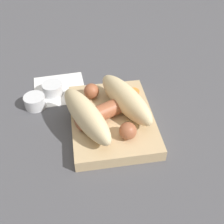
# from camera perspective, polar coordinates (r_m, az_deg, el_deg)

# --- Properties ---
(ground_plane) EXTENTS (3.00, 3.00, 0.00)m
(ground_plane) POSITION_cam_1_polar(r_m,az_deg,el_deg) (0.62, -0.00, -2.47)
(ground_plane) COLOR #4C4C51
(food_tray) EXTENTS (0.23, 0.18, 0.03)m
(food_tray) POSITION_cam_1_polar(r_m,az_deg,el_deg) (0.61, -0.00, -1.59)
(food_tray) COLOR tan
(food_tray) RESTS_ON ground_plane
(bread_roll) EXTENTS (0.22, 0.20, 0.06)m
(bread_roll) POSITION_cam_1_polar(r_m,az_deg,el_deg) (0.58, -1.11, 1.07)
(bread_roll) COLOR beige
(bread_roll) RESTS_ON food_tray
(sausage) EXTENTS (0.17, 0.15, 0.04)m
(sausage) POSITION_cam_1_polar(r_m,az_deg,el_deg) (0.59, -0.77, 0.53)
(sausage) COLOR #9E5638
(sausage) RESTS_ON food_tray
(pickled_veggies) EXTENTS (0.07, 0.07, 0.00)m
(pickled_veggies) POSITION_cam_1_polar(r_m,az_deg,el_deg) (0.65, 3.41, 3.26)
(pickled_veggies) COLOR orange
(pickled_veggies) RESTS_ON food_tray
(napkin) EXTENTS (0.13, 0.13, 0.00)m
(napkin) POSITION_cam_1_polar(r_m,az_deg,el_deg) (0.73, -10.59, 4.60)
(napkin) COLOR white
(napkin) RESTS_ON ground_plane
(condiment_cup_near) EXTENTS (0.05, 0.05, 0.03)m
(condiment_cup_near) POSITION_cam_1_polar(r_m,az_deg,el_deg) (0.71, -11.93, 4.47)
(condiment_cup_near) COLOR silver
(condiment_cup_near) RESTS_ON ground_plane
(condiment_cup_far) EXTENTS (0.05, 0.05, 0.03)m
(condiment_cup_far) POSITION_cam_1_polar(r_m,az_deg,el_deg) (0.68, -15.37, 1.95)
(condiment_cup_far) COLOR silver
(condiment_cup_far) RESTS_ON ground_plane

